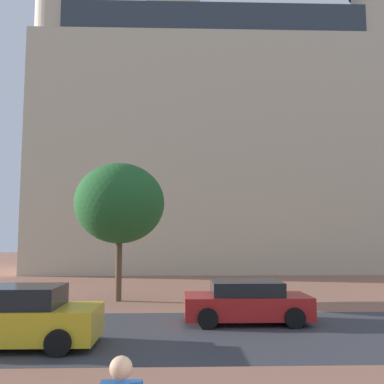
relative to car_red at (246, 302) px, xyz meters
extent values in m
plane|color=#93604C|center=(-1.37, -1.30, -0.66)|extent=(120.00, 120.00, 0.00)
cube|color=#38383D|center=(-1.37, -1.43, -0.66)|extent=(120.00, 6.48, 0.00)
cube|color=beige|center=(0.50, 21.35, 8.54)|extent=(28.28, 10.07, 18.41)
cube|color=#2D3842|center=(0.50, 21.35, 18.95)|extent=(26.01, 9.26, 2.40)
cube|color=beige|center=(-2.78, 21.35, 15.39)|extent=(4.48, 4.48, 32.11)
cylinder|color=beige|center=(-12.14, 17.82, 10.37)|extent=(2.80, 2.80, 22.06)
cylinder|color=beige|center=(13.14, 17.82, 10.44)|extent=(2.80, 2.80, 22.21)
sphere|color=tan|center=(-2.80, -10.11, 0.96)|extent=(0.22, 0.22, 0.22)
cube|color=red|center=(0.00, 0.00, -0.12)|extent=(4.09, 1.90, 0.73)
cube|color=black|center=(0.00, 0.00, 0.47)|extent=(2.29, 1.67, 0.45)
cylinder|color=black|center=(1.35, 0.95, -0.34)|extent=(0.64, 0.22, 0.64)
cylinder|color=black|center=(1.35, -0.95, -0.34)|extent=(0.64, 0.22, 0.64)
cylinder|color=black|center=(-1.35, 0.95, -0.34)|extent=(0.64, 0.22, 0.64)
cylinder|color=black|center=(-1.35, -0.95, -0.34)|extent=(0.64, 0.22, 0.64)
cube|color=gold|center=(-6.60, -2.85, -0.07)|extent=(4.52, 1.86, 0.83)
cube|color=black|center=(-6.60, -2.85, 0.62)|extent=(2.53, 1.64, 0.54)
cylinder|color=black|center=(-5.11, -1.92, -0.34)|extent=(0.64, 0.22, 0.64)
cylinder|color=black|center=(-5.11, -3.78, -0.34)|extent=(0.64, 0.22, 0.64)
cylinder|color=brown|center=(-4.90, 4.76, 0.69)|extent=(0.28, 0.28, 2.70)
ellipsoid|color=#235B28|center=(-4.90, 4.76, 3.64)|extent=(3.99, 3.99, 3.59)
camera|label=1|loc=(-2.25, -14.29, 2.21)|focal=39.73mm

